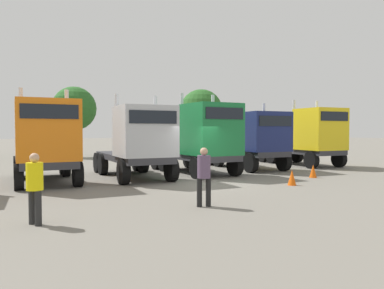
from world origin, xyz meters
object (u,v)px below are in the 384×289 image
object	(u,v)px
semi_truck_orange	(46,141)
semi_truck_green	(205,138)
visitor_in_hivis	(35,183)
semi_truck_navy	(256,140)
traffic_cone_near	(292,178)
traffic_cone_far	(313,171)
visitor_with_camera	(204,172)
semi_truck_silver	(139,142)
semi_truck_yellow	(312,137)

from	to	relation	value
semi_truck_orange	semi_truck_green	xyz separation A→B (m)	(7.66, -0.56, 0.03)
visitor_in_hivis	semi_truck_navy	bearing A→B (deg)	6.91
traffic_cone_near	traffic_cone_far	xyz separation A→B (m)	(2.81, 1.33, -0.01)
visitor_in_hivis	visitor_with_camera	xyz separation A→B (m)	(4.73, -0.27, 0.02)
semi_truck_navy	visitor_with_camera	distance (m)	11.32
semi_truck_silver	visitor_with_camera	xyz separation A→B (m)	(-0.83, -6.83, -0.72)
semi_truck_navy	semi_truck_green	bearing A→B (deg)	-73.29
traffic_cone_far	visitor_with_camera	bearing A→B (deg)	-159.38
semi_truck_silver	semi_truck_navy	bearing A→B (deg)	100.34
semi_truck_navy	semi_truck_orange	bearing A→B (deg)	-82.19
semi_truck_navy	semi_truck_silver	bearing A→B (deg)	-77.84
traffic_cone_near	semi_truck_silver	bearing A→B (deg)	133.79
semi_truck_green	semi_truck_navy	size ratio (longest dim) A/B	0.98
semi_truck_orange	semi_truck_navy	distance (m)	11.65
semi_truck_navy	semi_truck_yellow	bearing A→B (deg)	94.70
semi_truck_orange	semi_truck_silver	size ratio (longest dim) A/B	0.95
visitor_in_hivis	visitor_with_camera	size ratio (longest dim) A/B	0.98
semi_truck_navy	semi_truck_yellow	distance (m)	4.59
visitor_in_hivis	traffic_cone_far	world-z (taller)	visitor_in_hivis
semi_truck_orange	semi_truck_yellow	xyz separation A→B (m)	(16.24, -0.10, 0.04)
semi_truck_silver	semi_truck_navy	size ratio (longest dim) A/B	1.03
semi_truck_orange	visitor_with_camera	bearing A→B (deg)	29.12
visitor_with_camera	traffic_cone_near	bearing A→B (deg)	125.58
semi_truck_green	semi_truck_yellow	bearing A→B (deg)	95.49
traffic_cone_near	semi_truck_orange	bearing A→B (deg)	147.83
semi_truck_orange	semi_truck_yellow	size ratio (longest dim) A/B	0.95
semi_truck_silver	visitor_with_camera	world-z (taller)	semi_truck_silver
traffic_cone_near	visitor_with_camera	bearing A→B (deg)	-161.84
semi_truck_orange	traffic_cone_near	size ratio (longest dim) A/B	9.59
semi_truck_silver	semi_truck_green	size ratio (longest dim) A/B	1.06
semi_truck_navy	visitor_with_camera	size ratio (longest dim) A/B	3.57
semi_truck_navy	traffic_cone_near	xyz separation A→B (m)	(-2.85, -5.64, -1.43)
semi_truck_green	visitor_with_camera	distance (m)	8.20
semi_truck_green	semi_truck_navy	xyz separation A→B (m)	(3.99, 0.66, -0.15)
visitor_with_camera	traffic_cone_far	size ratio (longest dim) A/B	2.81
semi_truck_green	traffic_cone_near	world-z (taller)	semi_truck_green
semi_truck_navy	visitor_with_camera	xyz separation A→B (m)	(-8.47, -7.48, -0.71)
visitor_with_camera	traffic_cone_far	bearing A→B (deg)	128.04
traffic_cone_far	semi_truck_orange	bearing A→B (deg)	160.09
visitor_in_hivis	semi_truck_yellow	bearing A→B (deg)	-0.24
visitor_in_hivis	semi_truck_green	bearing A→B (deg)	13.67
semi_truck_orange	semi_truck_silver	bearing A→B (deg)	88.03
semi_truck_green	traffic_cone_far	distance (m)	5.61
semi_truck_silver	traffic_cone_far	bearing A→B (deg)	69.74
visitor_in_hivis	traffic_cone_far	bearing A→B (deg)	-9.32
semi_truck_silver	traffic_cone_far	size ratio (longest dim) A/B	10.35
semi_truck_yellow	traffic_cone_near	size ratio (longest dim) A/B	10.11
semi_truck_navy	visitor_in_hivis	world-z (taller)	semi_truck_navy
semi_truck_yellow	visitor_in_hivis	size ratio (longest dim) A/B	3.76
semi_truck_green	traffic_cone_near	size ratio (longest dim) A/B	9.54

